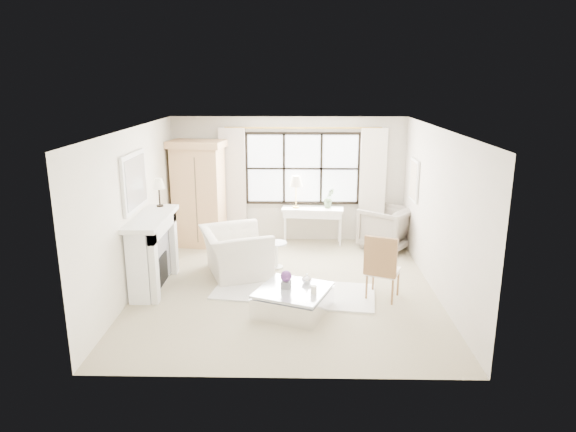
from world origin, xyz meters
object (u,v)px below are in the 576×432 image
club_armchair (236,252)px  coffee_table (293,301)px  armoire (199,193)px  console_table (312,226)px

club_armchair → coffee_table: 1.91m
club_armchair → armoire: bearing=9.6°
club_armchair → coffee_table: size_ratio=0.99×
club_armchair → coffee_table: bearing=-165.9°
console_table → club_armchair: bearing=-123.3°
console_table → coffee_table: console_table is taller
console_table → club_armchair: (-1.44, -1.82, 0.02)m
console_table → coffee_table: bearing=-91.2°
armoire → coffee_table: (2.02, -3.25, -0.96)m
club_armchair → coffee_table: (1.07, -1.57, -0.24)m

